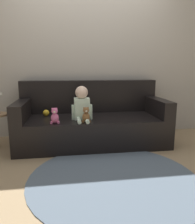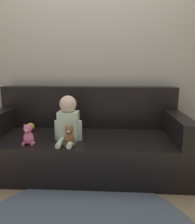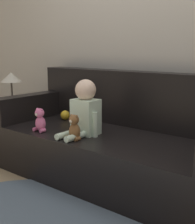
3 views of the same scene
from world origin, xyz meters
name	(u,v)px [view 1 (image 1 of 3)]	position (x,y,z in m)	size (l,w,h in m)	color
ground_plane	(92,143)	(0.00, 0.00, 0.00)	(12.00, 12.00, 0.00)	#9E8460
wall_back	(88,53)	(0.00, 0.53, 1.30)	(8.00, 0.05, 2.60)	#ADA89E
couch	(92,122)	(0.00, 0.07, 0.30)	(2.07, 0.89, 0.89)	black
person_baby	(82,105)	(-0.16, -0.15, 0.60)	(0.28, 0.37, 0.45)	silver
teddy_bear_brown	(86,115)	(-0.12, -0.31, 0.49)	(0.12, 0.09, 0.20)	brown
plush_toy_side	(55,116)	(-0.51, -0.31, 0.49)	(0.12, 0.09, 0.20)	#DB6699
toy_ball	(46,113)	(-0.65, 0.13, 0.44)	(0.09, 0.09, 0.09)	gold
floor_rug	(113,178)	(0.08, -1.06, 0.01)	(1.69, 1.69, 0.01)	slate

